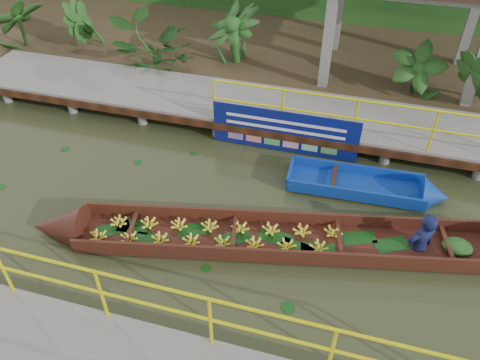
# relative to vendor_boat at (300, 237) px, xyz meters

# --- Properties ---
(ground) EXTENTS (80.00, 80.00, 0.00)m
(ground) POSITION_rel_vendor_boat_xyz_m (-1.59, 0.32, -0.22)
(ground) COLOR #2A3118
(ground) RESTS_ON ground
(land_strip) EXTENTS (30.00, 8.00, 0.45)m
(land_strip) POSITION_rel_vendor_boat_xyz_m (-1.59, 7.82, 0.01)
(land_strip) COLOR #302618
(land_strip) RESTS_ON ground
(far_dock) EXTENTS (16.00, 2.06, 1.66)m
(far_dock) POSITION_rel_vendor_boat_xyz_m (-1.57, 3.75, 0.26)
(far_dock) COLOR slate
(far_dock) RESTS_ON ground
(vendor_boat) EXTENTS (9.61, 2.91, 2.03)m
(vendor_boat) POSITION_rel_vendor_boat_xyz_m (0.00, 0.00, 0.00)
(vendor_boat) COLOR #3B1910
(vendor_boat) RESTS_ON ground
(moored_blue_boat) EXTENTS (3.33, 1.01, 0.78)m
(moored_blue_boat) POSITION_rel_vendor_boat_xyz_m (1.64, 1.90, -0.08)
(moored_blue_boat) COLOR #0E349B
(moored_blue_boat) RESTS_ON ground
(blue_banner) EXTENTS (3.38, 0.04, 1.06)m
(blue_banner) POSITION_rel_vendor_boat_xyz_m (-0.90, 2.80, 0.34)
(blue_banner) COLOR navy
(blue_banner) RESTS_ON ground
(tropical_plants) EXTENTS (14.05, 1.05, 1.31)m
(tropical_plants) POSITION_rel_vendor_boat_xyz_m (-3.34, 5.62, 0.89)
(tropical_plants) COLOR #153B13
(tropical_plants) RESTS_ON ground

